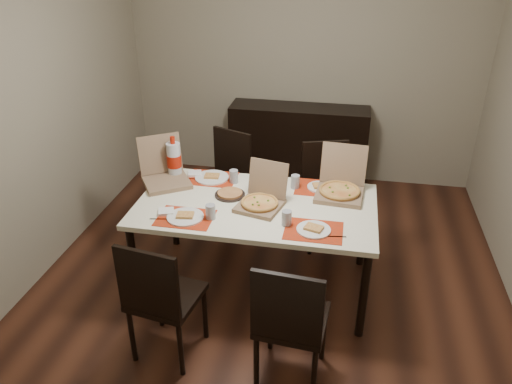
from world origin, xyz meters
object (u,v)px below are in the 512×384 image
at_px(sideboard, 298,146).
at_px(dining_table, 256,211).
at_px(chair_near_right, 290,320).
at_px(pizza_box_center, 261,200).
at_px(chair_near_left, 160,296).
at_px(dip_bowl, 273,192).
at_px(chair_far_left, 226,175).
at_px(chair_far_right, 326,189).
at_px(soda_bottle, 174,160).

distance_m(sideboard, dining_table, 1.94).
relative_size(chair_near_right, pizza_box_center, 2.28).
bearing_deg(pizza_box_center, chair_near_left, -120.03).
distance_m(chair_near_left, dip_bowl, 1.23).
distance_m(chair_far_left, dip_bowl, 0.96).
xyz_separation_m(chair_near_left, chair_far_right, (0.94, 1.69, 0.00)).
height_order(dining_table, pizza_box_center, pizza_box_center).
height_order(chair_far_right, pizza_box_center, pizza_box_center).
bearing_deg(chair_near_left, sideboard, 78.70).
bearing_deg(chair_far_left, chair_near_left, -89.43).
relative_size(chair_near_right, soda_bottle, 2.62).
height_order(chair_far_left, pizza_box_center, pizza_box_center).
relative_size(chair_near_right, dip_bowl, 9.12).
relative_size(chair_far_right, dip_bowl, 9.12).
bearing_deg(sideboard, chair_far_right, -71.22).
distance_m(sideboard, chair_near_left, 2.87).
height_order(chair_near_left, dip_bowl, chair_near_left).
xyz_separation_m(dining_table, chair_far_left, (-0.47, 0.91, -0.17)).
xyz_separation_m(chair_near_right, pizza_box_center, (-0.35, 0.93, 0.29)).
relative_size(sideboard, pizza_box_center, 3.67).
relative_size(chair_near_left, chair_far_right, 1.00).
relative_size(pizza_box_center, soda_bottle, 1.15).
distance_m(pizza_box_center, soda_bottle, 0.89).
xyz_separation_m(chair_far_left, soda_bottle, (-0.28, -0.58, 0.39)).
distance_m(chair_far_left, pizza_box_center, 1.11).
bearing_deg(soda_bottle, chair_far_left, 63.78).
bearing_deg(pizza_box_center, dip_bowl, 75.96).
distance_m(chair_far_right, dip_bowl, 0.78).
height_order(dining_table, dip_bowl, dip_bowl).
distance_m(sideboard, chair_far_left, 1.17).
relative_size(dip_bowl, soda_bottle, 0.29).
xyz_separation_m(chair_near_right, dip_bowl, (-0.29, 1.13, 0.25)).
relative_size(chair_far_left, soda_bottle, 2.62).
xyz_separation_m(dining_table, chair_far_right, (0.49, 0.80, -0.17)).
xyz_separation_m(dining_table, soda_bottle, (-0.76, 0.34, 0.22)).
distance_m(chair_near_right, soda_bottle, 1.77).
bearing_deg(dining_table, chair_near_left, -117.00).
xyz_separation_m(dining_table, chair_near_left, (-0.45, -0.89, -0.17)).
height_order(chair_near_right, dip_bowl, chair_near_right).
height_order(pizza_box_center, dip_bowl, pizza_box_center).
xyz_separation_m(sideboard, soda_bottle, (-0.86, -1.59, 0.45)).
distance_m(dining_table, chair_far_left, 1.04).
bearing_deg(pizza_box_center, chair_near_right, -69.51).
bearing_deg(chair_near_left, chair_near_right, -4.19).
distance_m(chair_near_right, dip_bowl, 1.20).
xyz_separation_m(chair_near_left, dip_bowl, (0.55, 1.07, 0.25)).
distance_m(sideboard, pizza_box_center, 1.98).
relative_size(dining_table, pizza_box_center, 4.41).
distance_m(pizza_box_center, dip_bowl, 0.22).
xyz_separation_m(chair_far_left, chair_far_right, (0.96, -0.11, 0.00)).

